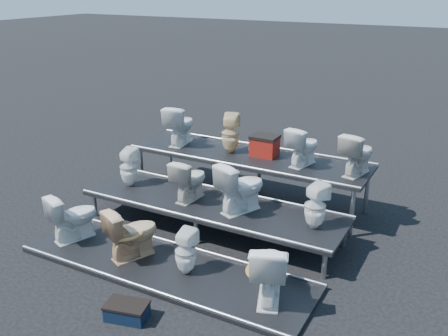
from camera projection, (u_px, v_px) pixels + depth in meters
The scene contains 18 objects.
ground at pixel (212, 230), 7.91m from camera, with size 80.00×80.00×0.00m, color black.
tier_front at pixel (165, 267), 6.83m from camera, with size 4.20×1.20×0.06m, color black.
tier_mid at pixel (212, 217), 7.83m from camera, with size 4.20×1.20×0.46m, color black.
tier_back at pixel (248, 178), 8.83m from camera, with size 4.20×1.20×0.86m, color black.
toilet_0 at pixel (73, 216), 7.42m from camera, with size 0.41×0.72×0.73m, color white.
toilet_1 at pixel (132, 232), 6.92m from camera, with size 0.42×0.73×0.75m, color tan.
toilet_2 at pixel (186, 252), 6.56m from camera, with size 0.28×0.29×0.63m, color white.
toilet_3 at pixel (269, 269), 6.00m from camera, with size 0.45×0.79×0.80m, color white.
toilet_4 at pixel (129, 167), 8.34m from camera, with size 0.29×0.30×0.65m, color white.
toilet_5 at pixel (190, 179), 7.80m from camera, with size 0.37×0.66×0.67m, color beige.
toilet_6 at pixel (241, 187), 7.39m from camera, with size 0.43×0.76×0.77m, color white.
toilet_7 at pixel (315, 206), 6.90m from camera, with size 0.30×0.31×0.66m, color white.
toilet_8 at pixel (180, 125), 9.17m from camera, with size 0.41×0.72×0.73m, color white.
toilet_9 at pixel (231, 133), 8.71m from camera, with size 0.31×0.32×0.69m, color beige.
toilet_10 at pixel (303, 146), 8.12m from camera, with size 0.36×0.64×0.65m, color white.
toilet_11 at pixel (358, 153), 7.73m from camera, with size 0.38×0.67×0.68m, color beige.
red_crate at pixel (265, 147), 8.61m from camera, with size 0.44×0.35×0.31m, color maroon.
step_stool at pixel (127, 312), 5.82m from camera, with size 0.48×0.29×0.17m, color black.
Camera 1 is at (3.51, -6.11, 3.72)m, focal length 40.00 mm.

